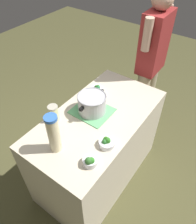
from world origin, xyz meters
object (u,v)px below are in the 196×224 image
object	(u,v)px
lemonade_pitcher	(54,133)
mason_jar	(54,113)
broccoli_bowl_center	(97,89)
person_cook	(150,65)
cooking_pot	(92,103)
broccoli_bowl_back	(107,142)
broccoli_bowl_front	(90,161)

from	to	relation	value
lemonade_pitcher	mason_jar	bearing A→B (deg)	46.51
mason_jar	broccoli_bowl_center	distance (m)	0.51
lemonade_pitcher	person_cook	xyz separation A→B (m)	(1.37, -0.08, -0.10)
cooking_pot	mason_jar	size ratio (longest dim) A/B	2.16
cooking_pot	broccoli_bowl_back	size ratio (longest dim) A/B	2.56
mason_jar	broccoli_bowl_back	distance (m)	0.50
broccoli_bowl_center	broccoli_bowl_back	xyz separation A→B (m)	(-0.48, -0.43, -0.00)
lemonade_pitcher	broccoli_bowl_front	size ratio (longest dim) A/B	3.09
cooking_pot	lemonade_pitcher	xyz separation A→B (m)	(-0.47, -0.03, 0.07)
lemonade_pitcher	broccoli_bowl_front	world-z (taller)	lemonade_pitcher
lemonade_pitcher	broccoli_bowl_center	distance (m)	0.74
lemonade_pitcher	person_cook	size ratio (longest dim) A/B	0.19
broccoli_bowl_front	lemonade_pitcher	bearing A→B (deg)	96.72
mason_jar	broccoli_bowl_front	distance (m)	0.53
broccoli_bowl_back	person_cook	bearing A→B (deg)	10.12
broccoli_bowl_front	broccoli_bowl_center	world-z (taller)	broccoli_bowl_front
broccoli_bowl_back	person_cook	distance (m)	1.15
mason_jar	broccoli_bowl_center	bearing A→B (deg)	-7.60
lemonade_pitcher	mason_jar	xyz separation A→B (m)	(0.21, 0.22, -0.09)
person_cook	cooking_pot	bearing A→B (deg)	173.25
lemonade_pitcher	broccoli_bowl_front	bearing A→B (deg)	-83.28
broccoli_bowl_front	broccoli_bowl_back	size ratio (longest dim) A/B	0.85
broccoli_bowl_front	person_cook	size ratio (longest dim) A/B	0.06
broccoli_bowl_front	broccoli_bowl_back	bearing A→B (deg)	0.45
broccoli_bowl_center	person_cook	world-z (taller)	person_cook
cooking_pot	person_cook	bearing A→B (deg)	-6.75
cooking_pot	broccoli_bowl_center	world-z (taller)	cooking_pot
broccoli_bowl_front	broccoli_bowl_back	xyz separation A→B (m)	(0.21, 0.00, -0.01)
lemonade_pitcher	broccoli_bowl_back	xyz separation A→B (m)	(0.24, -0.28, -0.13)
mason_jar	person_cook	xyz separation A→B (m)	(1.16, -0.30, -0.01)
mason_jar	person_cook	distance (m)	1.20
broccoli_bowl_back	broccoli_bowl_center	bearing A→B (deg)	42.27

